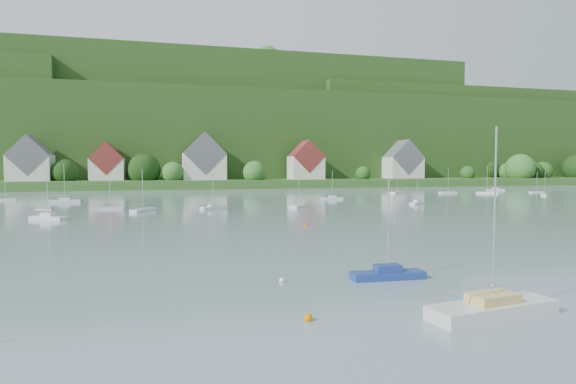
{
  "coord_description": "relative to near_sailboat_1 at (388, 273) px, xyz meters",
  "views": [
    {
      "loc": [
        -10.62,
        1.83,
        8.01
      ],
      "look_at": [
        8.56,
        75.0,
        4.0
      ],
      "focal_mm": 30.02,
      "sensor_mm": 36.0,
      "label": 1
    }
  ],
  "objects": [
    {
      "name": "near_sailboat_1",
      "position": [
        0.0,
        0.0,
        0.0
      ],
      "size": [
        5.36,
        1.74,
        7.15
      ],
      "rotation": [
        0.0,
        0.0,
        -0.05
      ],
      "color": "navy",
      "rests_on": "ground"
    },
    {
      "name": "village_building_1",
      "position": [
        -34.86,
        156.17,
        8.34
      ],
      "size": [
        12.0,
        9.36,
        14.0
      ],
      "color": "beige",
      "rests_on": "far_shore_strip"
    },
    {
      "name": "forested_ridge",
      "position": [
        -4.46,
        235.73,
        22.48
      ],
      "size": [
        620.0,
        181.22,
        69.89
      ],
      "color": "#1B3B13",
      "rests_on": "ground"
    },
    {
      "name": "mooring_buoy_1",
      "position": [
        -7.53,
        1.01,
        -0.41
      ],
      "size": [
        0.39,
        0.39,
        0.39
      ],
      "primitive_type": "sphere",
      "color": "white",
      "rests_on": "ground"
    },
    {
      "name": "mooring_buoy_3",
      "position": [
        3.22,
        30.97,
        -0.41
      ],
      "size": [
        0.45,
        0.45,
        0.45
      ],
      "primitive_type": "sphere",
      "color": "orange",
      "rests_on": "ground"
    },
    {
      "name": "far_sailboat_cluster",
      "position": [
        8.74,
        80.04,
        -0.04
      ],
      "size": [
        207.85,
        71.28,
        8.76
      ],
      "color": "silver",
      "rests_on": "ground"
    },
    {
      "name": "far_shore_strip",
      "position": [
        -4.86,
        167.17,
        1.09
      ],
      "size": [
        600.0,
        60.0,
        3.0
      ],
      "primitive_type": "cube",
      "color": "#2B521E",
      "rests_on": "ground"
    },
    {
      "name": "village_building_3",
      "position": [
        40.14,
        153.17,
        9.02
      ],
      "size": [
        13.0,
        10.4,
        15.5
      ],
      "color": "beige",
      "rests_on": "far_shore_strip"
    },
    {
      "name": "village_building_4",
      "position": [
        85.14,
        157.17,
        9.18
      ],
      "size": [
        15.0,
        10.4,
        16.5
      ],
      "color": "beige",
      "rests_on": "far_shore_strip"
    },
    {
      "name": "village_building_0",
      "position": [
        -59.86,
        154.17,
        9.1
      ],
      "size": [
        14.0,
        10.4,
        16.0
      ],
      "color": "beige",
      "rests_on": "far_shore_strip"
    },
    {
      "name": "mooring_buoy_0",
      "position": [
        -8.23,
        -7.47,
        -0.41
      ],
      "size": [
        0.49,
        0.49,
        0.49
      ],
      "primitive_type": "sphere",
      "color": "orange",
      "rests_on": "ground"
    },
    {
      "name": "near_sailboat_2",
      "position": [
        1.49,
        -9.31,
        0.09
      ],
      "size": [
        7.72,
        3.17,
        10.12
      ],
      "rotation": [
        0.0,
        0.0,
        0.15
      ],
      "color": "silver",
      "rests_on": "ground"
    },
    {
      "name": "village_building_2",
      "position": [
        0.14,
        155.17,
        9.86
      ],
      "size": [
        16.0,
        11.44,
        18.0
      ],
      "color": "beige",
      "rests_on": "far_shore_strip"
    }
  ]
}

